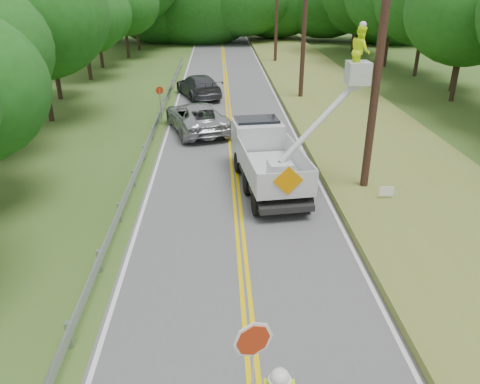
{
  "coord_description": "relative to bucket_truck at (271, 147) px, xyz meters",
  "views": [
    {
      "loc": [
        -0.62,
        -7.29,
        7.68
      ],
      "look_at": [
        0.0,
        6.0,
        1.5
      ],
      "focal_mm": 34.59,
      "sensor_mm": 36.0,
      "label": 1
    }
  ],
  "objects": [
    {
      "name": "ground",
      "position": [
        -1.47,
        -10.38,
        -1.45
      ],
      "size": [
        140.0,
        140.0,
        0.0
      ],
      "primitive_type": "plane",
      "color": "#365B1E",
      "rests_on": "ground"
    },
    {
      "name": "bucket_truck",
      "position": [
        0.0,
        0.0,
        0.0
      ],
      "size": [
        4.77,
        6.42,
        6.21
      ],
      "color": "black",
      "rests_on": "road"
    },
    {
      "name": "guardrail",
      "position": [
        -5.49,
        4.53,
        -0.9
      ],
      "size": [
        0.18,
        48.0,
        0.77
      ],
      "color": "#9DA1A6",
      "rests_on": "ground"
    },
    {
      "name": "stop_sign_permanent",
      "position": [
        -5.39,
        8.35,
        -0.03
      ],
      "size": [
        0.43,
        0.21,
        2.18
      ],
      "color": "#9DA1A6",
      "rests_on": "ground"
    },
    {
      "name": "utility_poles",
      "position": [
        3.53,
        6.64,
        3.82
      ],
      "size": [
        1.6,
        43.3,
        10.0
      ],
      "color": "black",
      "rests_on": "ground"
    },
    {
      "name": "tall_grass_verge",
      "position": [
        5.63,
        3.62,
        -1.3
      ],
      "size": [
        7.0,
        96.0,
        0.3
      ],
      "primitive_type": "cube",
      "color": "olive",
      "rests_on": "ground"
    },
    {
      "name": "yard_sign",
      "position": [
        3.99,
        -2.59,
        -0.9
      ],
      "size": [
        0.53,
        0.04,
        0.77
      ],
      "color": "white",
      "rests_on": "ground"
    },
    {
      "name": "suv_darkgrey",
      "position": [
        -3.48,
        14.99,
        -0.66
      ],
      "size": [
        3.78,
        5.7,
        1.54
      ],
      "primitive_type": "imported",
      "rotation": [
        0.0,
        0.0,
        3.48
      ],
      "color": "#3D3F45",
      "rests_on": "road"
    },
    {
      "name": "road",
      "position": [
        -1.47,
        3.62,
        -1.44
      ],
      "size": [
        7.2,
        96.0,
        0.03
      ],
      "color": "#555557",
      "rests_on": "ground"
    },
    {
      "name": "treeline_right",
      "position": [
        14.28,
        15.88,
        4.53
      ],
      "size": [
        11.32,
        52.38,
        11.02
      ],
      "color": "#332319",
      "rests_on": "ground"
    },
    {
      "name": "suv_silver",
      "position": [
        -3.32,
        6.96,
        -0.65
      ],
      "size": [
        4.09,
        6.13,
        1.56
      ],
      "primitive_type": "imported",
      "rotation": [
        0.0,
        0.0,
        3.43
      ],
      "color": "#A5A6AB",
      "rests_on": "road"
    },
    {
      "name": "treeline_left",
      "position": [
        -11.69,
        19.83,
        4.45
      ],
      "size": [
        10.27,
        55.99,
        12.09
      ],
      "color": "#332319",
      "rests_on": "ground"
    }
  ]
}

